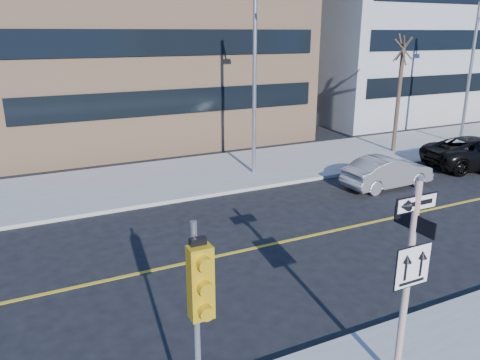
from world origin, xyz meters
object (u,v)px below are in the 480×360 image
streetlight_a (257,74)px  streetlight_b (475,64)px  parked_car_b (388,172)px  sign_pole (409,273)px  parked_car_c (480,152)px  street_tree_west (403,52)px  traffic_signal (200,302)px

streetlight_a → streetlight_b: (14.00, 0.00, 0.00)m
parked_car_b → streetlight_a: 7.16m
sign_pole → parked_car_b: bearing=48.1°
parked_car_b → streetlight_a: (-4.43, 3.88, 4.07)m
parked_car_c → street_tree_west: bearing=35.8°
parked_car_b → streetlight_b: streetlight_b is taller
streetlight_b → sign_pole: bearing=-143.6°
parked_car_c → streetlight_b: streetlight_b is taller
traffic_signal → parked_car_b: 15.84m
streetlight_b → parked_car_b: bearing=-157.9°
traffic_signal → parked_car_b: (12.43, 9.54, -2.34)m
sign_pole → parked_car_c: bearing=33.5°
street_tree_west → parked_car_b: bearing=-135.9°
street_tree_west → streetlight_b: bearing=-6.2°
parked_car_c → street_tree_west: 6.49m
sign_pole → parked_car_b: 12.74m
traffic_signal → street_tree_west: 22.14m
streetlight_a → streetlight_b: size_ratio=1.00×
sign_pole → traffic_signal: bearing=-177.9°
streetlight_a → street_tree_west: size_ratio=1.26×
street_tree_west → sign_pole: bearing=-133.3°
parked_car_b → parked_car_c: bearing=-88.2°
traffic_signal → parked_car_c: bearing=27.8°
parked_car_c → streetlight_b: (3.23, 3.51, 3.98)m
parked_car_b → sign_pole: bearing=136.6°
sign_pole → parked_car_c: (14.77, 9.76, -1.66)m
parked_car_b → parked_car_c: size_ratio=0.75×
traffic_signal → parked_car_b: traffic_signal is taller
traffic_signal → street_tree_west: (17.00, 13.96, 2.50)m
traffic_signal → street_tree_west: size_ratio=0.63×
traffic_signal → parked_car_c: size_ratio=0.72×
sign_pole → street_tree_west: 19.22m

